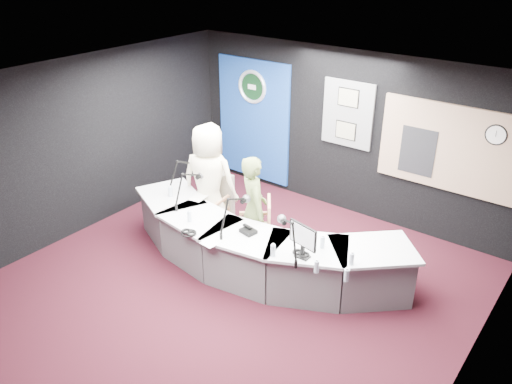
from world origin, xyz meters
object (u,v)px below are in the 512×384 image
Objects in this scene: armchair_left at (210,209)px; person_man at (209,181)px; person_woman at (254,209)px; broadcast_desk at (254,246)px; armchair_right at (254,231)px.

armchair_left is 0.50m from person_man.
person_woman is (1.02, -0.17, -0.11)m from person_man.
person_man is 1.04m from person_woman.
person_woman is at bearing 127.21° from broadcast_desk.
armchair_left is 0.93× the size of armchair_right.
armchair_right reaches higher than broadcast_desk.
broadcast_desk is 4.89× the size of armchair_right.
broadcast_desk is 0.31m from armchair_right.
broadcast_desk is 0.53m from person_woman.
armchair_right is at bearing -16.13° from armchair_left.
broadcast_desk is 1.26m from armchair_left.
person_woman is at bearing -126.40° from armchair_right.
person_man reaches higher than person_woman.
person_woman is (-0.18, 0.23, 0.44)m from broadcast_desk.
armchair_left is (-1.20, 0.41, 0.05)m from broadcast_desk.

